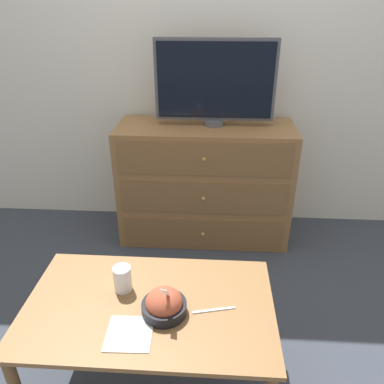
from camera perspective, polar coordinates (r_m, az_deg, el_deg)
name	(u,v)px	position (r m, az deg, el deg)	size (l,w,h in m)	color
ground_plane	(209,215)	(3.03, 2.65, -3.47)	(12.00, 12.00, 0.00)	#383D47
wall_back	(214,42)	(2.64, 3.31, 21.90)	(12.00, 0.05, 2.60)	silver
dresser	(205,183)	(2.61, 1.92, 1.39)	(1.16, 0.47, 0.82)	olive
tv	(215,82)	(2.41, 3.54, 16.42)	(0.75, 0.13, 0.53)	#515156
coffee_table	(150,315)	(1.61, -6.45, -18.15)	(1.00, 0.60, 0.46)	olive
takeout_bowl	(164,304)	(1.50, -4.28, -16.70)	(0.18, 0.18, 0.16)	black
drink_cup	(123,280)	(1.62, -10.52, -13.04)	(0.08, 0.08, 0.11)	beige
napkin	(129,334)	(1.47, -9.53, -20.51)	(0.17, 0.17, 0.00)	white
knife	(214,310)	(1.54, 3.37, -17.51)	(0.17, 0.05, 0.01)	white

